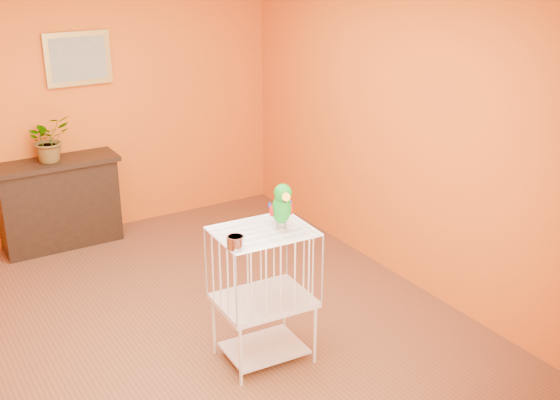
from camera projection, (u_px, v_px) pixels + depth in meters
ground at (185, 328)px, 5.40m from camera, size 4.50×4.50×0.00m
room_shell at (174, 129)px, 4.83m from camera, size 4.50×4.50×4.50m
console_cabinet at (59, 203)px, 6.69m from camera, size 1.16×0.42×0.86m
potted_plant at (49, 144)px, 6.46m from camera, size 0.50×0.53×0.33m
framed_picture at (78, 59)px, 6.54m from camera, size 0.62×0.04×0.50m
birdcage at (264, 294)px, 4.85m from camera, size 0.66×0.52×0.99m
feed_cup at (236, 242)px, 4.40m from camera, size 0.11×0.11×0.08m
parrot at (282, 206)px, 4.64m from camera, size 0.18×0.30×0.34m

